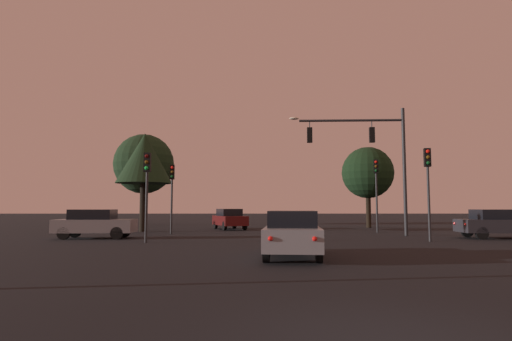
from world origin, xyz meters
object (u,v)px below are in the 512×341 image
(traffic_light_far_side, at_px, (172,185))
(tree_behind_sign, at_px, (368,173))
(car_far_lane, at_px, (230,219))
(tree_left_far, at_px, (144,159))
(traffic_light_corner_right, at_px, (376,181))
(traffic_light_median, at_px, (428,175))
(car_crossing_right, at_px, (500,223))
(car_crossing_left, at_px, (95,223))
(car_nearside_lane, at_px, (292,233))
(traffic_light_corner_left, at_px, (147,179))
(traffic_signal_mast_arm, at_px, (372,149))
(tree_center_horizon, at_px, (144,164))

(traffic_light_far_side, xyz_separation_m, tree_behind_sign, (14.33, 8.17, 1.41))
(car_far_lane, distance_m, tree_left_far, 7.65)
(traffic_light_corner_right, distance_m, car_far_lane, 11.01)
(traffic_light_median, bearing_deg, traffic_light_far_side, 156.69)
(traffic_light_far_side, bearing_deg, car_crossing_right, -11.92)
(car_crossing_left, relative_size, tree_left_far, 0.62)
(traffic_light_far_side, height_order, car_crossing_right, traffic_light_far_side)
(car_nearside_lane, height_order, car_crossing_left, same)
(tree_behind_sign, bearing_deg, traffic_light_far_side, -150.33)
(traffic_light_corner_right, distance_m, car_crossing_left, 17.30)
(car_crossing_right, xyz_separation_m, car_far_lane, (-14.80, 9.46, -0.00))
(traffic_light_corner_left, distance_m, tree_left_far, 9.61)
(car_far_lane, height_order, tree_behind_sign, tree_behind_sign)
(traffic_light_corner_left, distance_m, car_nearside_lane, 8.80)
(tree_behind_sign, bearing_deg, car_far_lane, -167.17)
(car_nearside_lane, bearing_deg, traffic_light_far_side, 117.37)
(traffic_signal_mast_arm, distance_m, traffic_light_corner_right, 3.51)
(traffic_light_corner_right, height_order, car_crossing_left, traffic_light_corner_right)
(traffic_light_far_side, bearing_deg, tree_left_far, 132.75)
(traffic_light_corner_right, xyz_separation_m, car_far_lane, (-9.78, 4.36, -2.55))
(tree_behind_sign, bearing_deg, tree_center_horizon, 164.01)
(traffic_light_far_side, bearing_deg, tree_behind_sign, 29.67)
(car_crossing_left, height_order, car_crossing_right, same)
(traffic_signal_mast_arm, bearing_deg, car_crossing_right, -20.04)
(traffic_light_corner_left, bearing_deg, traffic_light_median, 2.78)
(traffic_light_corner_left, bearing_deg, traffic_light_corner_right, 30.91)
(traffic_light_median, xyz_separation_m, car_crossing_right, (4.54, 2.02, -2.39))
(traffic_light_median, height_order, car_crossing_left, traffic_light_median)
(traffic_signal_mast_arm, distance_m, traffic_light_corner_left, 13.05)
(traffic_light_corner_left, xyz_separation_m, car_far_lane, (3.19, 12.13, -2.18))
(car_crossing_left, relative_size, tree_behind_sign, 0.64)
(traffic_signal_mast_arm, relative_size, traffic_light_corner_right, 1.57)
(traffic_light_corner_left, relative_size, car_far_lane, 0.99)
(traffic_light_far_side, height_order, tree_left_far, tree_left_far)
(car_nearside_lane, bearing_deg, traffic_light_corner_left, 137.39)
(traffic_signal_mast_arm, relative_size, car_crossing_left, 1.79)
(traffic_signal_mast_arm, height_order, traffic_light_far_side, traffic_signal_mast_arm)
(traffic_light_corner_right, distance_m, traffic_light_far_side, 13.11)
(tree_behind_sign, height_order, tree_center_horizon, tree_center_horizon)
(traffic_light_median, distance_m, car_far_lane, 15.58)
(car_crossing_left, bearing_deg, car_far_lane, 55.00)
(traffic_light_corner_left, xyz_separation_m, traffic_light_corner_right, (12.98, 7.77, 0.37))
(car_nearside_lane, xyz_separation_m, car_crossing_right, (11.72, 8.44, 0.00))
(traffic_light_corner_right, bearing_deg, tree_center_horizon, 145.74)
(car_crossing_right, bearing_deg, tree_behind_sign, 107.29)
(car_far_lane, bearing_deg, traffic_signal_mast_arm, -39.67)
(car_nearside_lane, height_order, car_crossing_right, same)
(car_crossing_right, bearing_deg, tree_center_horizon, 143.01)
(tree_behind_sign, relative_size, tree_left_far, 0.98)
(traffic_light_far_side, distance_m, car_crossing_left, 5.47)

